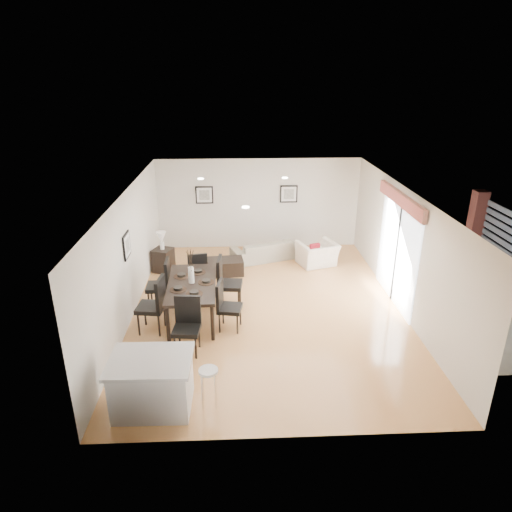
{
  "coord_description": "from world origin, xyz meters",
  "views": [
    {
      "loc": [
        -0.69,
        -9.21,
        5.0
      ],
      "look_at": [
        -0.24,
        0.4,
        1.12
      ],
      "focal_mm": 32.0,
      "sensor_mm": 36.0,
      "label": 1
    }
  ],
  "objects_px": {
    "dining_chair_efar": "(225,280)",
    "bar_stool": "(208,375)",
    "dining_chair_wnear": "(155,302)",
    "dining_chair_head": "(187,322)",
    "side_table": "(163,260)",
    "kitchen_island": "(152,383)",
    "armchair": "(317,254)",
    "sofa": "(265,250)",
    "dining_table": "(192,286)",
    "coffee_table": "(224,267)",
    "dining_chair_foot": "(197,270)",
    "dining_chair_enear": "(225,303)",
    "dining_chair_wfar": "(162,282)"
  },
  "relations": [
    {
      "from": "armchair",
      "to": "bar_stool",
      "type": "xyz_separation_m",
      "value": [
        -2.72,
        -5.69,
        0.26
      ]
    },
    {
      "from": "dining_chair_head",
      "to": "side_table",
      "type": "distance_m",
      "value": 3.97
    },
    {
      "from": "sofa",
      "to": "dining_chair_head",
      "type": "distance_m",
      "value": 4.91
    },
    {
      "from": "sofa",
      "to": "dining_chair_foot",
      "type": "distance_m",
      "value": 2.72
    },
    {
      "from": "dining_chair_foot",
      "to": "dining_chair_efar",
      "type": "bearing_deg",
      "value": 121.17
    },
    {
      "from": "dining_chair_head",
      "to": "dining_chair_wfar",
      "type": "bearing_deg",
      "value": 117.82
    },
    {
      "from": "dining_chair_efar",
      "to": "dining_chair_enear",
      "type": "bearing_deg",
      "value": -174.11
    },
    {
      "from": "bar_stool",
      "to": "dining_table",
      "type": "bearing_deg",
      "value": 99.71
    },
    {
      "from": "dining_table",
      "to": "dining_chair_efar",
      "type": "relative_size",
      "value": 1.73
    },
    {
      "from": "armchair",
      "to": "kitchen_island",
      "type": "distance_m",
      "value": 6.73
    },
    {
      "from": "side_table",
      "to": "coffee_table",
      "type": "bearing_deg",
      "value": -8.72
    },
    {
      "from": "dining_chair_wfar",
      "to": "dining_chair_foot",
      "type": "relative_size",
      "value": 1.11
    },
    {
      "from": "dining_chair_head",
      "to": "side_table",
      "type": "bearing_deg",
      "value": 110.49
    },
    {
      "from": "armchair",
      "to": "bar_stool",
      "type": "bearing_deg",
      "value": 45.94
    },
    {
      "from": "armchair",
      "to": "dining_chair_efar",
      "type": "xyz_separation_m",
      "value": [
        -2.5,
        -2.31,
        0.34
      ]
    },
    {
      "from": "dining_chair_enear",
      "to": "dining_chair_head",
      "type": "distance_m",
      "value": 1.04
    },
    {
      "from": "dining_chair_enear",
      "to": "dining_chair_wnear",
      "type": "bearing_deg",
      "value": 101.45
    },
    {
      "from": "dining_chair_wnear",
      "to": "dining_chair_efar",
      "type": "height_order",
      "value": "dining_chair_wnear"
    },
    {
      "from": "dining_table",
      "to": "dining_chair_wnear",
      "type": "distance_m",
      "value": 0.88
    },
    {
      "from": "armchair",
      "to": "bar_stool",
      "type": "distance_m",
      "value": 6.31
    },
    {
      "from": "dining_chair_wnear",
      "to": "dining_chair_head",
      "type": "distance_m",
      "value": 1.03
    },
    {
      "from": "sofa",
      "to": "kitchen_island",
      "type": "relative_size",
      "value": 1.47
    },
    {
      "from": "dining_chair_enear",
      "to": "dining_chair_head",
      "type": "bearing_deg",
      "value": 147.38
    },
    {
      "from": "dining_table",
      "to": "coffee_table",
      "type": "relative_size",
      "value": 2.04
    },
    {
      "from": "dining_chair_head",
      "to": "dining_chair_foot",
      "type": "height_order",
      "value": "dining_chair_head"
    },
    {
      "from": "dining_chair_efar",
      "to": "bar_stool",
      "type": "distance_m",
      "value": 3.39
    },
    {
      "from": "dining_chair_efar",
      "to": "dining_chair_foot",
      "type": "distance_m",
      "value": 1.02
    },
    {
      "from": "dining_chair_wfar",
      "to": "bar_stool",
      "type": "bearing_deg",
      "value": 18.08
    },
    {
      "from": "dining_chair_wfar",
      "to": "dining_chair_foot",
      "type": "bearing_deg",
      "value": 134.49
    },
    {
      "from": "dining_chair_wfar",
      "to": "side_table",
      "type": "relative_size",
      "value": 1.82
    },
    {
      "from": "dining_chair_wnear",
      "to": "dining_chair_enear",
      "type": "height_order",
      "value": "dining_chair_wnear"
    },
    {
      "from": "dining_table",
      "to": "kitchen_island",
      "type": "xyz_separation_m",
      "value": [
        -0.4,
        -2.87,
        -0.3
      ]
    },
    {
      "from": "dining_chair_wnear",
      "to": "side_table",
      "type": "relative_size",
      "value": 1.89
    },
    {
      "from": "kitchen_island",
      "to": "dining_chair_foot",
      "type": "bearing_deg",
      "value": 85.28
    },
    {
      "from": "dining_chair_head",
      "to": "side_table",
      "type": "relative_size",
      "value": 1.74
    },
    {
      "from": "armchair",
      "to": "dining_chair_wnear",
      "type": "distance_m",
      "value": 5.15
    },
    {
      "from": "side_table",
      "to": "kitchen_island",
      "type": "xyz_separation_m",
      "value": [
        0.61,
        -5.44,
        0.14
      ]
    },
    {
      "from": "coffee_table",
      "to": "dining_chair_enear",
      "type": "bearing_deg",
      "value": -93.44
    },
    {
      "from": "sofa",
      "to": "armchair",
      "type": "distance_m",
      "value": 1.51
    },
    {
      "from": "dining_chair_wfar",
      "to": "dining_chair_head",
      "type": "distance_m",
      "value": 1.9
    },
    {
      "from": "sofa",
      "to": "bar_stool",
      "type": "relative_size",
      "value": 2.8
    },
    {
      "from": "kitchen_island",
      "to": "sofa",
      "type": "bearing_deg",
      "value": 71.59
    },
    {
      "from": "dining_table",
      "to": "armchair",
      "type": "bearing_deg",
      "value": 39.67
    },
    {
      "from": "coffee_table",
      "to": "kitchen_island",
      "type": "height_order",
      "value": "kitchen_island"
    },
    {
      "from": "dining_chair_head",
      "to": "kitchen_island",
      "type": "height_order",
      "value": "dining_chair_head"
    },
    {
      "from": "bar_stool",
      "to": "dining_chair_efar",
      "type": "bearing_deg",
      "value": 86.34
    },
    {
      "from": "armchair",
      "to": "dining_table",
      "type": "relative_size",
      "value": 0.49
    },
    {
      "from": "kitchen_island",
      "to": "bar_stool",
      "type": "distance_m",
      "value": 0.9
    },
    {
      "from": "dining_chair_wnear",
      "to": "dining_chair_efar",
      "type": "distance_m",
      "value": 1.75
    },
    {
      "from": "armchair",
      "to": "dining_chair_wnear",
      "type": "xyz_separation_m",
      "value": [
        -3.91,
        -3.34,
        0.34
      ]
    }
  ]
}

